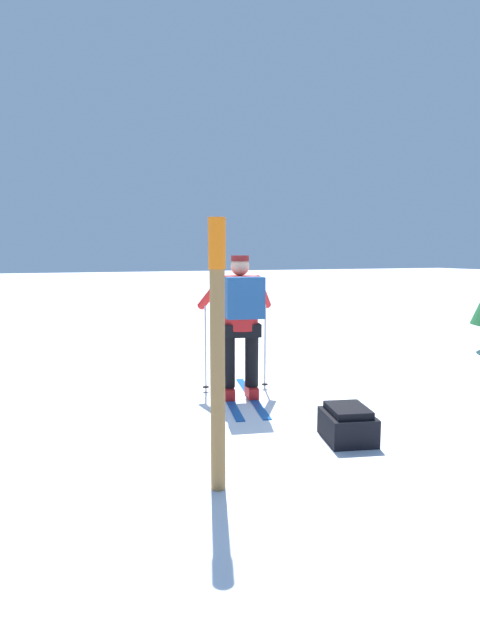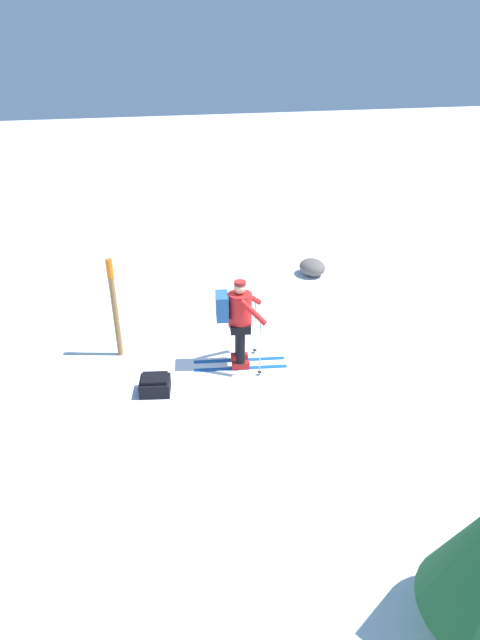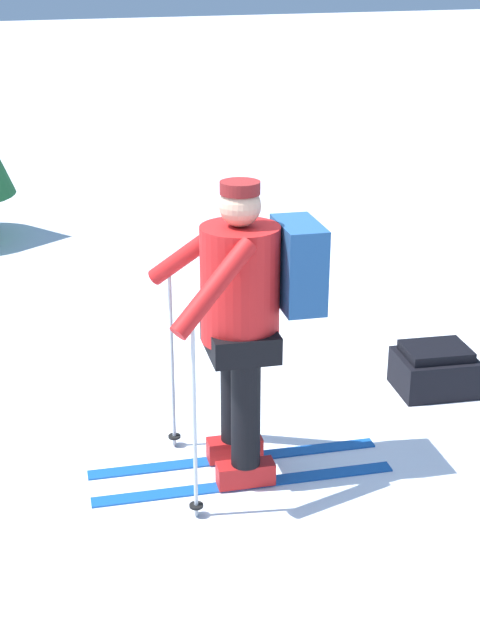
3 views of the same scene
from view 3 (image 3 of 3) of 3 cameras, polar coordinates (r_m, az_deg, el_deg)
name	(u,v)px [view 3 (image 3 of 3)]	position (r m, az deg, el deg)	size (l,w,h in m)	color
ground_plane	(173,464)	(4.93, -4.31, -9.16)	(80.00, 80.00, 0.00)	white
skier	(248,309)	(4.44, 0.48, 0.73)	(0.88, 1.64, 1.58)	#144C9E
dropped_backpack	(434,370)	(5.79, 12.33, -3.12)	(0.49, 0.55, 0.30)	black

